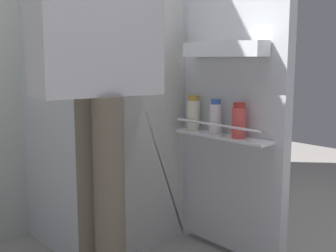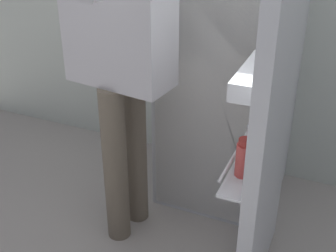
{
  "view_description": "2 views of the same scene",
  "coord_description": "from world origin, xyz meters",
  "views": [
    {
      "loc": [
        -1.25,
        -1.4,
        0.98
      ],
      "look_at": [
        -0.06,
        -0.05,
        0.7
      ],
      "focal_mm": 45.5,
      "sensor_mm": 36.0,
      "label": 1
    },
    {
      "loc": [
        0.61,
        -1.67,
        1.68
      ],
      "look_at": [
        -0.08,
        -0.1,
        0.74
      ],
      "focal_mm": 48.83,
      "sensor_mm": 36.0,
      "label": 2
    }
  ],
  "objects": [
    {
      "name": "refrigerator",
      "position": [
        0.03,
        0.49,
        0.86
      ],
      "size": [
        0.71,
        1.22,
        1.72
      ],
      "color": "silver",
      "rests_on": "ground_plane"
    },
    {
      "name": "person",
      "position": [
        -0.36,
        0.02,
        1.03
      ],
      "size": [
        0.58,
        0.84,
        1.69
      ],
      "color": "#665B4C",
      "rests_on": "ground_plane"
    },
    {
      "name": "kitchen_wall",
      "position": [
        0.0,
        0.89,
        1.32
      ],
      "size": [
        4.4,
        0.1,
        2.64
      ],
      "primitive_type": "cube",
      "color": "beige",
      "rests_on": "ground_plane"
    }
  ]
}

